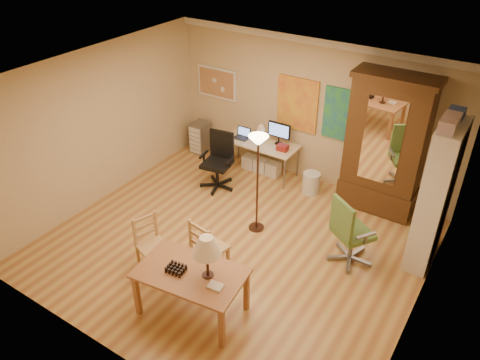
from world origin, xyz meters
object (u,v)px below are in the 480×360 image
Objects in this scene: office_chair_green at (349,245)px; armoire at (384,154)px; bookshelf at (435,197)px; computer_desk at (262,154)px; office_chair_black at (218,173)px; dining_table at (196,265)px.

office_chair_green is 0.46× the size of armoire.
armoire is at bearing 137.17° from bookshelf.
armoire is (2.28, 0.09, 0.65)m from computer_desk.
bookshelf is (3.75, 0.01, 0.82)m from office_chair_black.
bookshelf is at bearing 36.22° from office_chair_green.
armoire is (2.71, 0.98, 0.77)m from office_chair_black.
bookshelf reaches higher than office_chair_green.
armoire is (1.13, 3.66, 0.24)m from dining_table.
bookshelf is at bearing -42.83° from armoire.
bookshelf is (2.17, 2.70, 0.29)m from dining_table.
office_chair_green is 1.80m from armoire.
office_chair_black is 2.92m from office_chair_green.
dining_table is 3.84m from armoire.
armoire is at bearing 72.91° from dining_table.
dining_table reaches higher than office_chair_green.
bookshelf is at bearing -14.83° from computer_desk.
computer_desk is at bearing 147.39° from office_chair_green.
armoire reaches higher than office_chair_green.
dining_table is at bearing -59.46° from office_chair_black.
computer_desk is 0.65× the size of bookshelf.
armoire is 1.09× the size of bookshelf.
office_chair_green is (2.84, -0.66, 0.01)m from office_chair_black.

